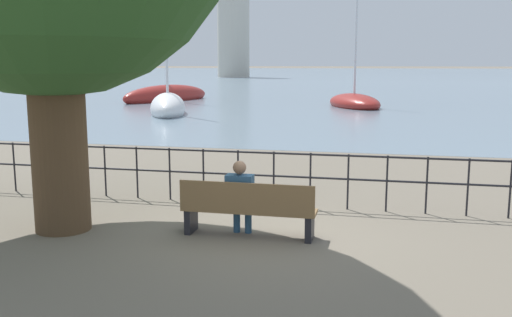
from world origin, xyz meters
The scene contains 9 objects.
ground_plane centered at (0.00, 0.00, 0.00)m, with size 1000.00×1000.00×0.00m, color #706656.
harbor_water centered at (0.00, 158.94, 0.00)m, with size 600.00×300.00×0.01m.
park_bench centered at (0.00, -0.07, 0.44)m, with size 2.13×0.45×0.90m.
seated_person_left centered at (-0.15, 0.01, 0.67)m, with size 0.43×0.35×1.21m.
promenade_railing centered at (0.00, 2.03, 0.69)m, with size 14.15×0.04×1.05m.
sailboat_0 centered at (-13.52, 30.69, 0.37)m, with size 4.66×9.00×11.39m.
sailboat_1 centered at (0.09, 27.81, 0.27)m, with size 4.69×6.55×8.26m.
sailboat_2 centered at (-9.42, 20.43, 0.36)m, with size 3.80×6.29×8.18m.
harbor_lighthouse centered at (-27.48, 101.17, 10.66)m, with size 6.27×6.27×22.91m.
Camera 1 is at (2.05, -8.49, 2.71)m, focal length 40.00 mm.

